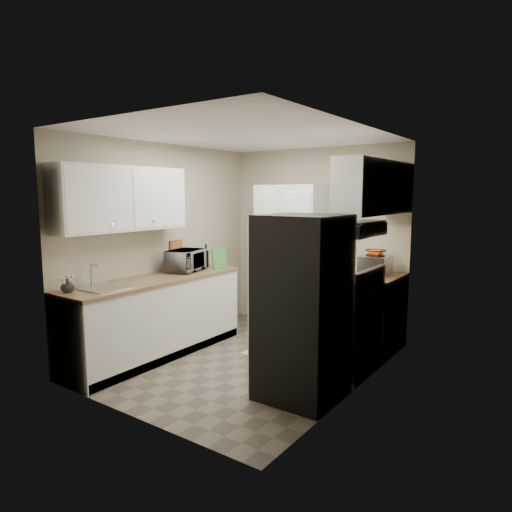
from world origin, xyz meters
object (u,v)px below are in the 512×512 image
Objects in this scene: pantry_cabinet at (292,259)px; electric_range at (342,327)px; microwave at (185,261)px; wine_bottle at (206,257)px; toaster_oven at (376,265)px; refrigerator at (303,307)px.

electric_range is at bearing -38.22° from pantry_cabinet.
electric_range is 2.31× the size of microwave.
pantry_cabinet reaches higher than wine_bottle.
wine_bottle is (-0.03, 0.42, 0.00)m from microwave.
toaster_oven is at bearing 87.46° from electric_range.
microwave is (-0.82, -1.22, 0.06)m from pantry_cabinet.
electric_range is 2.11m from wine_bottle.
refrigerator is 4.21× the size of toaster_oven.
refrigerator is at bearing -56.54° from pantry_cabinet.
refrigerator reaches higher than microwave.
electric_range is at bearing -96.01° from toaster_oven.
toaster_oven is (0.07, 1.63, 0.19)m from refrigerator.
wine_bottle is 0.68× the size of toaster_oven.
pantry_cabinet is at bearing 43.24° from wine_bottle.
pantry_cabinet is at bearing 172.01° from toaster_oven.
toaster_oven is at bearing -75.26° from microwave.
microwave is (-1.99, -0.29, 0.58)m from electric_range.
electric_range is 1.00m from toaster_oven.
pantry_cabinet reaches higher than refrigerator.
refrigerator is at bearing -92.48° from electric_range.
toaster_oven reaches higher than electric_range.
microwave is 1.79× the size of wine_bottle.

